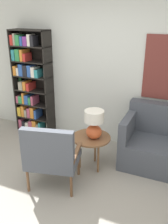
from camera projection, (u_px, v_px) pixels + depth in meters
ground_plane at (44, 212)px, 2.96m from camera, size 14.00×14.00×0.00m
wall_back at (108, 67)px, 4.14m from camera, size 6.40×0.08×2.70m
bookshelf at (30, 85)px, 4.68m from camera, size 0.72×0.30×1.92m
armchair at (51, 155)px, 3.18m from camera, size 0.77×0.69×0.92m
side_table at (91, 140)px, 3.65m from camera, size 0.57×0.57×0.51m
table_lamp at (94, 123)px, 3.51m from camera, size 0.28×0.28×0.43m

